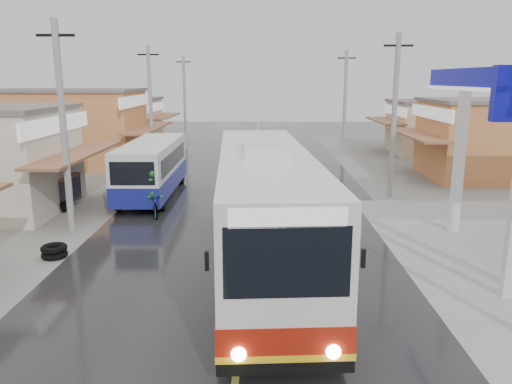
# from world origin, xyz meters

# --- Properties ---
(ground) EXTENTS (120.00, 120.00, 0.00)m
(ground) POSITION_xyz_m (0.00, 0.00, 0.00)
(ground) COLOR slate
(ground) RESTS_ON ground
(road) EXTENTS (12.00, 90.00, 0.02)m
(road) POSITION_xyz_m (0.00, 15.00, 0.01)
(road) COLOR black
(road) RESTS_ON ground
(centre_line) EXTENTS (0.15, 90.00, 0.01)m
(centre_line) POSITION_xyz_m (0.00, 15.00, 0.02)
(centre_line) COLOR #D8CC4C
(centre_line) RESTS_ON road
(shopfronts_left) EXTENTS (11.00, 44.00, 5.20)m
(shopfronts_left) POSITION_xyz_m (-13.00, 18.00, 0.00)
(shopfronts_left) COLOR tan
(shopfronts_left) RESTS_ON ground
(utility_poles_left) EXTENTS (1.60, 50.00, 8.00)m
(utility_poles_left) POSITION_xyz_m (-7.00, 16.00, 0.00)
(utility_poles_left) COLOR gray
(utility_poles_left) RESTS_ON ground
(utility_poles_right) EXTENTS (1.60, 36.00, 8.00)m
(utility_poles_right) POSITION_xyz_m (7.00, 15.00, 0.00)
(utility_poles_right) COLOR gray
(utility_poles_right) RESTS_ON ground
(coach_bus) EXTENTS (3.62, 13.00, 4.02)m
(coach_bus) POSITION_xyz_m (0.59, 5.14, 1.94)
(coach_bus) COLOR silver
(coach_bus) RESTS_ON road
(second_bus) EXTENTS (2.35, 8.33, 2.76)m
(second_bus) POSITION_xyz_m (-5.03, 14.93, 1.49)
(second_bus) COLOR silver
(second_bus) RESTS_ON road
(cyclist) EXTENTS (1.24, 2.04, 2.08)m
(cyclist) POSITION_xyz_m (-4.17, 11.10, 0.68)
(cyclist) COLOR black
(cyclist) RESTS_ON ground
(tricycle_near) EXTENTS (1.47, 2.09, 1.52)m
(tricycle_near) POSITION_xyz_m (-8.84, 12.57, 0.87)
(tricycle_near) COLOR #26262D
(tricycle_near) RESTS_ON ground
(tyre_stack) EXTENTS (0.86, 0.86, 0.44)m
(tyre_stack) POSITION_xyz_m (-6.45, 5.96, 0.22)
(tyre_stack) COLOR black
(tyre_stack) RESTS_ON ground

